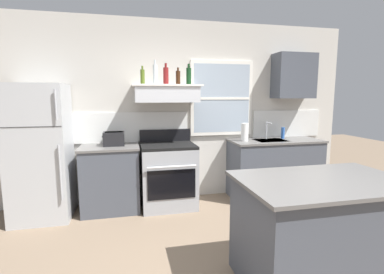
% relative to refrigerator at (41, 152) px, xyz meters
% --- Properties ---
extents(back_wall, '(5.40, 0.11, 2.70)m').
position_rel_refrigerator_xyz_m(back_wall, '(1.93, 0.39, 0.48)').
color(back_wall, beige).
rests_on(back_wall, ground_plane).
extents(refrigerator, '(0.70, 0.72, 1.74)m').
position_rel_refrigerator_xyz_m(refrigerator, '(0.00, 0.00, 0.00)').
color(refrigerator, '#B7BABC').
rests_on(refrigerator, ground_plane).
extents(counter_left_of_stove, '(0.79, 0.63, 0.91)m').
position_rel_refrigerator_xyz_m(counter_left_of_stove, '(0.85, 0.06, -0.41)').
color(counter_left_of_stove, '#474C56').
rests_on(counter_left_of_stove, ground_plane).
extents(toaster, '(0.30, 0.20, 0.19)m').
position_rel_refrigerator_xyz_m(toaster, '(0.91, 0.08, 0.14)').
color(toaster, black).
rests_on(toaster, counter_left_of_stove).
extents(stove_range, '(0.76, 0.69, 1.09)m').
position_rel_refrigerator_xyz_m(stove_range, '(1.65, 0.02, -0.40)').
color(stove_range, '#9EA0A5').
rests_on(stove_range, ground_plane).
extents(range_hood_shelf, '(0.96, 0.52, 0.24)m').
position_rel_refrigerator_xyz_m(range_hood_shelf, '(1.65, 0.12, 0.75)').
color(range_hood_shelf, silver).
extents(bottle_olive_oil_square, '(0.06, 0.06, 0.25)m').
position_rel_refrigerator_xyz_m(bottle_olive_oil_square, '(1.32, 0.14, 0.98)').
color(bottle_olive_oil_square, '#4C601E').
rests_on(bottle_olive_oil_square, range_hood_shelf).
extents(bottle_clear_tall, '(0.06, 0.06, 0.33)m').
position_rel_refrigerator_xyz_m(bottle_clear_tall, '(1.49, 0.07, 1.02)').
color(bottle_clear_tall, silver).
rests_on(bottle_clear_tall, range_hood_shelf).
extents(bottle_red_label_wine, '(0.07, 0.07, 0.29)m').
position_rel_refrigerator_xyz_m(bottle_red_label_wine, '(1.64, 0.10, 1.00)').
color(bottle_red_label_wine, maroon).
rests_on(bottle_red_label_wine, range_hood_shelf).
extents(bottle_brown_stout, '(0.06, 0.06, 0.24)m').
position_rel_refrigerator_xyz_m(bottle_brown_stout, '(1.82, 0.11, 0.98)').
color(bottle_brown_stout, '#381E0F').
rests_on(bottle_brown_stout, range_hood_shelf).
extents(bottle_dark_green_wine, '(0.07, 0.07, 0.30)m').
position_rel_refrigerator_xyz_m(bottle_dark_green_wine, '(1.98, 0.13, 1.00)').
color(bottle_dark_green_wine, '#143819').
rests_on(bottle_dark_green_wine, range_hood_shelf).
extents(counter_right_with_sink, '(1.43, 0.63, 0.91)m').
position_rel_refrigerator_xyz_m(counter_right_with_sink, '(3.35, 0.06, -0.41)').
color(counter_right_with_sink, '#474C56').
rests_on(counter_right_with_sink, ground_plane).
extents(sink_faucet, '(0.03, 0.17, 0.28)m').
position_rel_refrigerator_xyz_m(sink_faucet, '(3.25, 0.16, 0.22)').
color(sink_faucet, silver).
rests_on(sink_faucet, counter_right_with_sink).
extents(paper_towel_roll, '(0.11, 0.11, 0.27)m').
position_rel_refrigerator_xyz_m(paper_towel_roll, '(2.83, 0.06, 0.18)').
color(paper_towel_roll, white).
rests_on(paper_towel_roll, counter_right_with_sink).
extents(dish_soap_bottle, '(0.06, 0.06, 0.18)m').
position_rel_refrigerator_xyz_m(dish_soap_bottle, '(3.53, 0.16, 0.13)').
color(dish_soap_bottle, blue).
rests_on(dish_soap_bottle, counter_right_with_sink).
extents(kitchen_island, '(1.40, 0.90, 0.91)m').
position_rel_refrigerator_xyz_m(kitchen_island, '(2.66, -1.97, -0.41)').
color(kitchen_island, '#474C56').
rests_on(kitchen_island, ground_plane).
extents(upper_cabinet_right, '(0.64, 0.32, 0.70)m').
position_rel_refrigerator_xyz_m(upper_cabinet_right, '(3.70, 0.20, 1.03)').
color(upper_cabinet_right, '#474C56').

